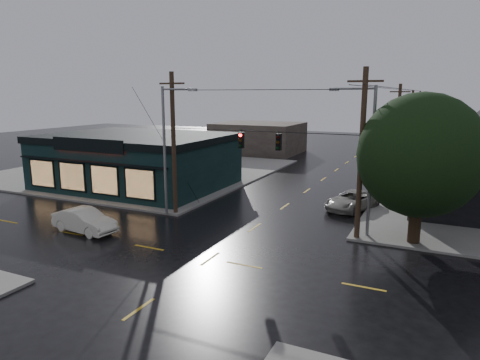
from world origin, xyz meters
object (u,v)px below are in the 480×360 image
at_px(utility_pole_ne, 356,239).
at_px(sedan_cream, 84,221).
at_px(suv_silver, 352,200).
at_px(utility_pole_nw, 176,214).
at_px(corner_tree, 420,155).

distance_m(utility_pole_ne, sedan_cream, 17.01).
distance_m(sedan_cream, suv_silver, 19.18).
relative_size(utility_pole_nw, suv_silver, 2.01).
distance_m(corner_tree, utility_pole_ne, 6.15).
distance_m(utility_pole_nw, utility_pole_ne, 13.00).
relative_size(sedan_cream, suv_silver, 0.90).
bearing_deg(utility_pole_nw, suv_silver, 30.79).
height_order(corner_tree, sedan_cream, corner_tree).
bearing_deg(sedan_cream, corner_tree, -65.17).
bearing_deg(corner_tree, utility_pole_ne, -171.00).
bearing_deg(corner_tree, sedan_cream, -161.37).
distance_m(corner_tree, sedan_cream, 20.63).
distance_m(utility_pole_nw, suv_silver, 13.31).
xyz_separation_m(utility_pole_ne, sedan_cream, (-15.92, -5.93, 0.75)).
bearing_deg(utility_pole_nw, utility_pole_ne, 0.00).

